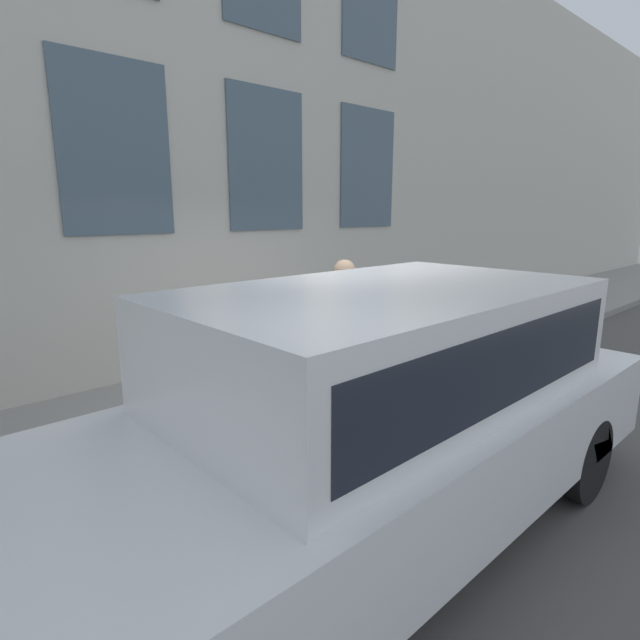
{
  "coord_description": "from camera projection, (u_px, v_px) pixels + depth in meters",
  "views": [
    {
      "loc": [
        -3.53,
        3.53,
        2.29
      ],
      "look_at": [
        0.45,
        -0.15,
        1.1
      ],
      "focal_mm": 28.0,
      "sensor_mm": 36.0,
      "label": 1
    }
  ],
  "objects": [
    {
      "name": "building_facade",
      "position": [
        191.0,
        101.0,
        6.57
      ],
      "size": [
        0.33,
        40.0,
        7.39
      ],
      "color": "beige",
      "rests_on": "ground_plane"
    },
    {
      "name": "person",
      "position": [
        344.0,
        314.0,
        5.84
      ],
      "size": [
        0.39,
        0.26,
        1.6
      ],
      "rotation": [
        0.0,
        0.0,
        0.13
      ],
      "color": "#726651",
      "rests_on": "sidewalk"
    },
    {
      "name": "parked_truck_white_near",
      "position": [
        380.0,
        395.0,
        3.53
      ],
      "size": [
        2.02,
        4.93,
        1.79
      ],
      "color": "black",
      "rests_on": "ground_plane"
    },
    {
      "name": "sidewalk",
      "position": [
        264.0,
        390.0,
        6.3
      ],
      "size": [
        2.64,
        60.0,
        0.14
      ],
      "color": "gray",
      "rests_on": "ground_plane"
    },
    {
      "name": "ground_plane",
      "position": [
        338.0,
        428.0,
        5.36
      ],
      "size": [
        80.0,
        80.0,
        0.0
      ],
      "primitive_type": "plane",
      "color": "#514F4C"
    },
    {
      "name": "fire_hydrant",
      "position": [
        294.0,
        375.0,
        5.38
      ],
      "size": [
        0.36,
        0.46,
        0.81
      ],
      "color": "#2D7260",
      "rests_on": "sidewalk"
    }
  ]
}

